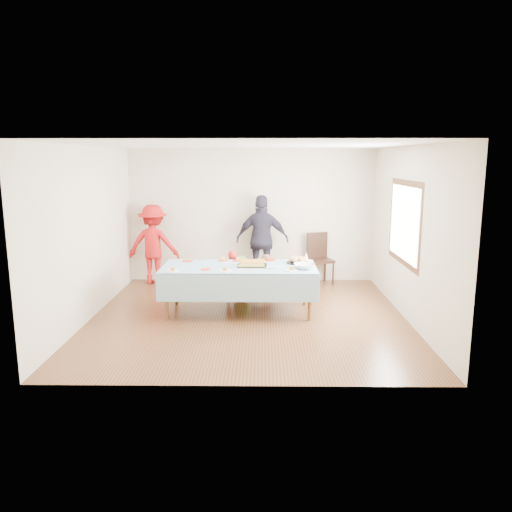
# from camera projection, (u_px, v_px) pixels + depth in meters

# --- Properties ---
(ground) EXTENTS (5.00, 5.00, 0.00)m
(ground) POSITION_uv_depth(u_px,v_px,m) (248.00, 317.00, 8.03)
(ground) COLOR #4A2A15
(ground) RESTS_ON ground
(room_walls) EXTENTS (5.04, 5.04, 2.72)m
(room_walls) POSITION_uv_depth(u_px,v_px,m) (252.00, 207.00, 7.69)
(room_walls) COLOR beige
(room_walls) RESTS_ON ground
(party_table) EXTENTS (2.50, 1.10, 0.78)m
(party_table) POSITION_uv_depth(u_px,v_px,m) (239.00, 269.00, 8.13)
(party_table) COLOR brown
(party_table) RESTS_ON ground
(birthday_cake) EXTENTS (0.47, 0.36, 0.08)m
(birthday_cake) POSITION_uv_depth(u_px,v_px,m) (252.00, 264.00, 8.12)
(birthday_cake) COLOR black
(birthday_cake) RESTS_ON party_table
(rolls_tray) EXTENTS (0.38, 0.38, 0.11)m
(rolls_tray) POSITION_uv_depth(u_px,v_px,m) (298.00, 260.00, 8.34)
(rolls_tray) COLOR black
(rolls_tray) RESTS_ON party_table
(punch_bowl) EXTENTS (0.34, 0.34, 0.08)m
(punch_bowl) POSITION_uv_depth(u_px,v_px,m) (304.00, 266.00, 7.91)
(punch_bowl) COLOR silver
(punch_bowl) RESTS_ON party_table
(party_hat) EXTENTS (0.10, 0.10, 0.17)m
(party_hat) POSITION_uv_depth(u_px,v_px,m) (306.00, 257.00, 8.48)
(party_hat) COLOR white
(party_hat) RESTS_ON party_table
(fork_pile) EXTENTS (0.24, 0.18, 0.07)m
(fork_pile) POSITION_uv_depth(u_px,v_px,m) (272.00, 266.00, 7.94)
(fork_pile) COLOR white
(fork_pile) RESTS_ON party_table
(plate_red_far_a) EXTENTS (0.19, 0.19, 0.01)m
(plate_red_far_a) POSITION_uv_depth(u_px,v_px,m) (188.00, 261.00, 8.50)
(plate_red_far_a) COLOR red
(plate_red_far_a) RESTS_ON party_table
(plate_red_far_b) EXTENTS (0.16, 0.16, 0.01)m
(plate_red_far_b) POSITION_uv_depth(u_px,v_px,m) (223.00, 260.00, 8.55)
(plate_red_far_b) COLOR red
(plate_red_far_b) RESTS_ON party_table
(plate_red_far_c) EXTENTS (0.20, 0.20, 0.01)m
(plate_red_far_c) POSITION_uv_depth(u_px,v_px,m) (238.00, 260.00, 8.55)
(plate_red_far_c) COLOR red
(plate_red_far_c) RESTS_ON party_table
(plate_red_far_d) EXTENTS (0.18, 0.18, 0.01)m
(plate_red_far_d) POSITION_uv_depth(u_px,v_px,m) (270.00, 260.00, 8.56)
(plate_red_far_d) COLOR red
(plate_red_far_d) RESTS_ON party_table
(plate_red_near) EXTENTS (0.17, 0.17, 0.01)m
(plate_red_near) POSITION_uv_depth(u_px,v_px,m) (206.00, 269.00, 7.86)
(plate_red_near) COLOR red
(plate_red_near) RESTS_ON party_table
(plate_white_left) EXTENTS (0.20, 0.20, 0.01)m
(plate_white_left) POSITION_uv_depth(u_px,v_px,m) (173.00, 271.00, 7.74)
(plate_white_left) COLOR white
(plate_white_left) RESTS_ON party_table
(plate_white_mid) EXTENTS (0.20, 0.20, 0.01)m
(plate_white_mid) POSITION_uv_depth(u_px,v_px,m) (225.00, 271.00, 7.74)
(plate_white_mid) COLOR white
(plate_white_mid) RESTS_ON party_table
(plate_white_right) EXTENTS (0.21, 0.21, 0.01)m
(plate_white_right) POSITION_uv_depth(u_px,v_px,m) (291.00, 270.00, 7.79)
(plate_white_right) COLOR white
(plate_white_right) RESTS_ON party_table
(dining_chair) EXTENTS (0.56, 0.56, 1.03)m
(dining_chair) POSITION_uv_depth(u_px,v_px,m) (319.00, 255.00, 10.14)
(dining_chair) COLOR black
(dining_chair) RESTS_ON ground
(toddler_left) EXTENTS (0.36, 0.26, 0.91)m
(toddler_left) POSITION_uv_depth(u_px,v_px,m) (232.00, 275.00, 8.89)
(toddler_left) COLOR red
(toddler_left) RESTS_ON ground
(toddler_mid) EXTENTS (0.41, 0.27, 0.82)m
(toddler_mid) POSITION_uv_depth(u_px,v_px,m) (241.00, 278.00, 8.86)
(toddler_mid) COLOR #377F2A
(toddler_mid) RESTS_ON ground
(toddler_right) EXTENTS (0.47, 0.43, 0.78)m
(toddler_right) POSITION_uv_depth(u_px,v_px,m) (265.00, 275.00, 9.17)
(toddler_right) COLOR tan
(toddler_right) RESTS_ON ground
(adult_left) EXTENTS (1.09, 0.69, 1.60)m
(adult_left) POSITION_uv_depth(u_px,v_px,m) (154.00, 244.00, 10.06)
(adult_left) COLOR red
(adult_left) RESTS_ON ground
(adult_right) EXTENTS (1.09, 0.53, 1.80)m
(adult_right) POSITION_uv_depth(u_px,v_px,m) (262.00, 240.00, 10.01)
(adult_right) COLOR #2C2A39
(adult_right) RESTS_ON ground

